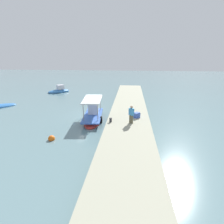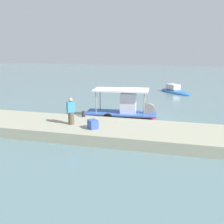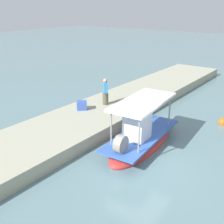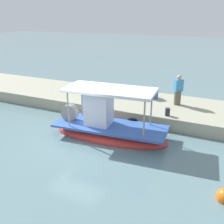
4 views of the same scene
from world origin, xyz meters
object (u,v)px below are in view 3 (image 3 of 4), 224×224
object	(u,v)px
fisherman_near_bollard	(105,93)
cargo_crate	(82,105)
main_fishing_boat	(141,137)
marker_buoy	(223,122)
mooring_bollard	(130,108)

from	to	relation	value
fisherman_near_bollard	cargo_crate	size ratio (longest dim) A/B	2.83
main_fishing_boat	marker_buoy	bearing A→B (deg)	154.77
main_fishing_boat	mooring_bollard	world-z (taller)	main_fishing_boat
main_fishing_boat	mooring_bollard	distance (m)	3.10
main_fishing_boat	fisherman_near_bollard	distance (m)	4.73
fisherman_near_bollard	mooring_bollard	size ratio (longest dim) A/B	4.21
main_fishing_boat	mooring_bollard	bearing A→B (deg)	-136.51
fisherman_near_bollard	marker_buoy	size ratio (longest dim) A/B	3.04
mooring_bollard	marker_buoy	size ratio (longest dim) A/B	0.72
fisherman_near_bollard	mooring_bollard	bearing A→B (deg)	87.65
fisherman_near_bollard	main_fishing_boat	bearing A→B (deg)	60.12
fisherman_near_bollard	cargo_crate	bearing A→B (deg)	-18.66
main_fishing_boat	cargo_crate	bearing A→B (deg)	-99.04
main_fishing_boat	cargo_crate	world-z (taller)	main_fishing_boat
main_fishing_boat	fisherman_near_bollard	world-z (taller)	main_fishing_boat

